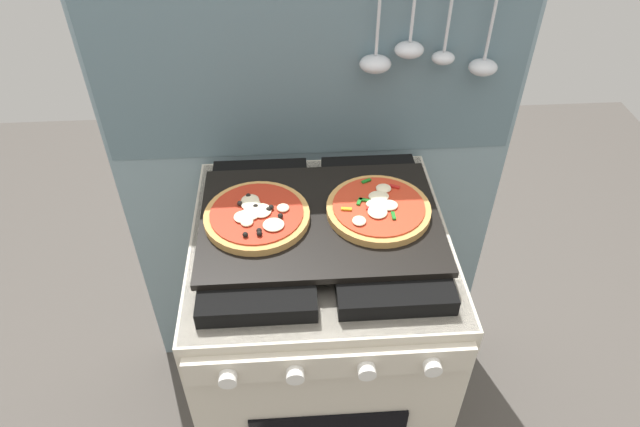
{
  "coord_description": "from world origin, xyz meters",
  "views": [
    {
      "loc": [
        -0.06,
        -0.95,
        1.75
      ],
      "look_at": [
        0.0,
        0.0,
        0.93
      ],
      "focal_mm": 31.56,
      "sensor_mm": 36.0,
      "label": 1
    }
  ],
  "objects_px": {
    "pizza_left": "(257,215)",
    "baking_tray": "(320,220)",
    "pizza_right": "(378,209)",
    "stove": "(320,343)"
  },
  "relations": [
    {
      "from": "stove",
      "to": "pizza_right",
      "type": "bearing_deg",
      "value": 3.33
    },
    {
      "from": "baking_tray",
      "to": "pizza_left",
      "type": "height_order",
      "value": "pizza_left"
    },
    {
      "from": "pizza_left",
      "to": "pizza_right",
      "type": "height_order",
      "value": "pizza_left"
    },
    {
      "from": "pizza_left",
      "to": "baking_tray",
      "type": "bearing_deg",
      "value": 0.03
    },
    {
      "from": "pizza_right",
      "to": "pizza_left",
      "type": "bearing_deg",
      "value": -178.71
    },
    {
      "from": "stove",
      "to": "baking_tray",
      "type": "xyz_separation_m",
      "value": [
        0.0,
        0.0,
        0.46
      ]
    },
    {
      "from": "pizza_left",
      "to": "stove",
      "type": "bearing_deg",
      "value": -0.63
    },
    {
      "from": "baking_tray",
      "to": "pizza_left",
      "type": "bearing_deg",
      "value": -179.97
    },
    {
      "from": "stove",
      "to": "pizza_right",
      "type": "height_order",
      "value": "pizza_right"
    },
    {
      "from": "pizza_left",
      "to": "pizza_right",
      "type": "distance_m",
      "value": 0.27
    }
  ]
}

